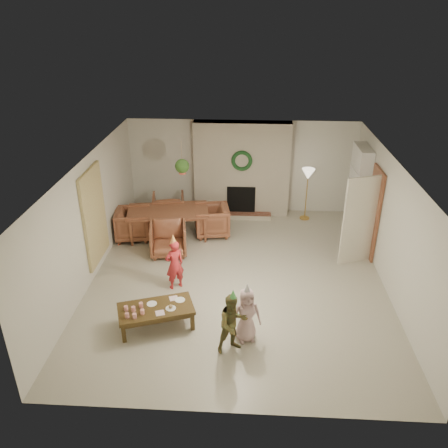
# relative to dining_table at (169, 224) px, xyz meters

# --- Properties ---
(floor) EXTENTS (7.00, 7.00, 0.00)m
(floor) POSITION_rel_dining_table_xyz_m (1.74, -1.78, -0.34)
(floor) COLOR #B7B29E
(floor) RESTS_ON ground
(ceiling) EXTENTS (7.00, 7.00, 0.00)m
(ceiling) POSITION_rel_dining_table_xyz_m (1.74, -1.78, 2.16)
(ceiling) COLOR white
(ceiling) RESTS_ON wall_back
(wall_back) EXTENTS (7.00, 0.00, 7.00)m
(wall_back) POSITION_rel_dining_table_xyz_m (1.74, 1.72, 0.91)
(wall_back) COLOR silver
(wall_back) RESTS_ON floor
(wall_front) EXTENTS (7.00, 0.00, 7.00)m
(wall_front) POSITION_rel_dining_table_xyz_m (1.74, -5.28, 0.91)
(wall_front) COLOR silver
(wall_front) RESTS_ON floor
(wall_left) EXTENTS (0.00, 7.00, 7.00)m
(wall_left) POSITION_rel_dining_table_xyz_m (-1.26, -1.78, 0.91)
(wall_left) COLOR silver
(wall_left) RESTS_ON floor
(wall_right) EXTENTS (0.00, 7.00, 7.00)m
(wall_right) POSITION_rel_dining_table_xyz_m (4.74, -1.78, 0.91)
(wall_right) COLOR silver
(wall_right) RESTS_ON floor
(fireplace_mass) EXTENTS (2.50, 0.40, 2.50)m
(fireplace_mass) POSITION_rel_dining_table_xyz_m (1.74, 1.52, 0.91)
(fireplace_mass) COLOR #521815
(fireplace_mass) RESTS_ON floor
(fireplace_hearth) EXTENTS (1.60, 0.30, 0.12)m
(fireplace_hearth) POSITION_rel_dining_table_xyz_m (1.74, 1.17, -0.28)
(fireplace_hearth) COLOR maroon
(fireplace_hearth) RESTS_ON floor
(fireplace_firebox) EXTENTS (0.75, 0.12, 0.75)m
(fireplace_firebox) POSITION_rel_dining_table_xyz_m (1.74, 1.34, 0.11)
(fireplace_firebox) COLOR black
(fireplace_firebox) RESTS_ON floor
(fireplace_wreath) EXTENTS (0.54, 0.10, 0.54)m
(fireplace_wreath) POSITION_rel_dining_table_xyz_m (1.74, 1.29, 1.21)
(fireplace_wreath) COLOR #194320
(fireplace_wreath) RESTS_ON fireplace_mass
(floor_lamp_base) EXTENTS (0.26, 0.26, 0.03)m
(floor_lamp_base) POSITION_rel_dining_table_xyz_m (3.44, 1.22, -0.33)
(floor_lamp_base) COLOR gold
(floor_lamp_base) RESTS_ON floor
(floor_lamp_post) EXTENTS (0.03, 0.03, 1.25)m
(floor_lamp_post) POSITION_rel_dining_table_xyz_m (3.44, 1.22, 0.31)
(floor_lamp_post) COLOR gold
(floor_lamp_post) RESTS_ON floor
(floor_lamp_shade) EXTENTS (0.33, 0.33, 0.28)m
(floor_lamp_shade) POSITION_rel_dining_table_xyz_m (3.44, 1.22, 0.92)
(floor_lamp_shade) COLOR beige
(floor_lamp_shade) RESTS_ON floor_lamp_post
(bookshelf_carcass) EXTENTS (0.30, 1.00, 2.20)m
(bookshelf_carcass) POSITION_rel_dining_table_xyz_m (4.58, 0.52, 0.76)
(bookshelf_carcass) COLOR white
(bookshelf_carcass) RESTS_ON floor
(bookshelf_shelf_a) EXTENTS (0.30, 0.92, 0.03)m
(bookshelf_shelf_a) POSITION_rel_dining_table_xyz_m (4.56, 0.52, 0.11)
(bookshelf_shelf_a) COLOR white
(bookshelf_shelf_a) RESTS_ON bookshelf_carcass
(bookshelf_shelf_b) EXTENTS (0.30, 0.92, 0.03)m
(bookshelf_shelf_b) POSITION_rel_dining_table_xyz_m (4.56, 0.52, 0.51)
(bookshelf_shelf_b) COLOR white
(bookshelf_shelf_b) RESTS_ON bookshelf_carcass
(bookshelf_shelf_c) EXTENTS (0.30, 0.92, 0.03)m
(bookshelf_shelf_c) POSITION_rel_dining_table_xyz_m (4.56, 0.52, 0.91)
(bookshelf_shelf_c) COLOR white
(bookshelf_shelf_c) RESTS_ON bookshelf_carcass
(bookshelf_shelf_d) EXTENTS (0.30, 0.92, 0.03)m
(bookshelf_shelf_d) POSITION_rel_dining_table_xyz_m (4.56, 0.52, 1.31)
(bookshelf_shelf_d) COLOR white
(bookshelf_shelf_d) RESTS_ON bookshelf_carcass
(books_row_lower) EXTENTS (0.20, 0.40, 0.24)m
(books_row_lower) POSITION_rel_dining_table_xyz_m (4.54, 0.37, 0.25)
(books_row_lower) COLOR #9D3E1D
(books_row_lower) RESTS_ON bookshelf_shelf_a
(books_row_mid) EXTENTS (0.20, 0.44, 0.24)m
(books_row_mid) POSITION_rel_dining_table_xyz_m (4.54, 0.57, 0.65)
(books_row_mid) COLOR #2A3B9A
(books_row_mid) RESTS_ON bookshelf_shelf_b
(books_row_upper) EXTENTS (0.20, 0.36, 0.22)m
(books_row_upper) POSITION_rel_dining_table_xyz_m (4.54, 0.42, 1.04)
(books_row_upper) COLOR #AA9024
(books_row_upper) RESTS_ON bookshelf_shelf_c
(door_frame) EXTENTS (0.05, 0.86, 2.04)m
(door_frame) POSITION_rel_dining_table_xyz_m (4.70, -0.58, 0.68)
(door_frame) COLOR brown
(door_frame) RESTS_ON floor
(door_leaf) EXTENTS (0.77, 0.32, 2.00)m
(door_leaf) POSITION_rel_dining_table_xyz_m (4.32, -0.96, 0.66)
(door_leaf) COLOR beige
(door_leaf) RESTS_ON floor
(curtain_panel) EXTENTS (0.06, 1.20, 2.00)m
(curtain_panel) POSITION_rel_dining_table_xyz_m (-1.22, -1.58, 0.91)
(curtain_panel) COLOR beige
(curtain_panel) RESTS_ON wall_left
(dining_table) EXTENTS (2.08, 1.37, 0.68)m
(dining_table) POSITION_rel_dining_table_xyz_m (0.00, 0.00, 0.00)
(dining_table) COLOR brown
(dining_table) RESTS_ON floor
(dining_chair_near) EXTENTS (0.92, 0.94, 0.75)m
(dining_chair_near) POSITION_rel_dining_table_xyz_m (0.14, -0.84, 0.04)
(dining_chair_near) COLOR brown
(dining_chair_near) RESTS_ON floor
(dining_chair_far) EXTENTS (0.92, 0.94, 0.75)m
(dining_chair_far) POSITION_rel_dining_table_xyz_m (-0.14, 0.84, 0.04)
(dining_chair_far) COLOR brown
(dining_chair_far) RESTS_ON floor
(dining_chair_left) EXTENTS (0.94, 0.92, 0.75)m
(dining_chair_left) POSITION_rel_dining_table_xyz_m (-0.84, -0.14, 0.04)
(dining_chair_left) COLOR brown
(dining_chair_left) RESTS_ON floor
(dining_chair_right) EXTENTS (0.94, 0.92, 0.75)m
(dining_chair_right) POSITION_rel_dining_table_xyz_m (1.05, 0.17, 0.04)
(dining_chair_right) COLOR brown
(dining_chair_right) RESTS_ON floor
(hanging_plant_cord) EXTENTS (0.01, 0.01, 0.70)m
(hanging_plant_cord) POSITION_rel_dining_table_xyz_m (0.44, -0.28, 1.81)
(hanging_plant_cord) COLOR tan
(hanging_plant_cord) RESTS_ON ceiling
(hanging_plant_pot) EXTENTS (0.16, 0.16, 0.12)m
(hanging_plant_pot) POSITION_rel_dining_table_xyz_m (0.44, -0.28, 1.46)
(hanging_plant_pot) COLOR #B04938
(hanging_plant_pot) RESTS_ON hanging_plant_cord
(hanging_plant_foliage) EXTENTS (0.32, 0.32, 0.32)m
(hanging_plant_foliage) POSITION_rel_dining_table_xyz_m (0.44, -0.28, 1.58)
(hanging_plant_foliage) COLOR #224416
(hanging_plant_foliage) RESTS_ON hanging_plant_pot
(coffee_table_top) EXTENTS (1.45, 1.04, 0.06)m
(coffee_table_top) POSITION_rel_dining_table_xyz_m (0.36, -3.44, 0.03)
(coffee_table_top) COLOR #4B3719
(coffee_table_top) RESTS_ON floor
(coffee_table_apron) EXTENTS (1.32, 0.91, 0.08)m
(coffee_table_apron) POSITION_rel_dining_table_xyz_m (0.36, -3.44, -0.04)
(coffee_table_apron) COLOR #4B3719
(coffee_table_apron) RESTS_ON floor
(coffee_leg_fl) EXTENTS (0.09, 0.09, 0.34)m
(coffee_leg_fl) POSITION_rel_dining_table_xyz_m (-0.11, -3.89, -0.17)
(coffee_leg_fl) COLOR #4B3719
(coffee_leg_fl) RESTS_ON floor
(coffee_leg_fr) EXTENTS (0.09, 0.09, 0.34)m
(coffee_leg_fr) POSITION_rel_dining_table_xyz_m (1.01, -3.50, -0.17)
(coffee_leg_fr) COLOR #4B3719
(coffee_leg_fr) RESTS_ON floor
(coffee_leg_bl) EXTENTS (0.09, 0.09, 0.34)m
(coffee_leg_bl) POSITION_rel_dining_table_xyz_m (-0.29, -3.38, -0.17)
(coffee_leg_bl) COLOR #4B3719
(coffee_leg_bl) RESTS_ON floor
(coffee_leg_br) EXTENTS (0.09, 0.09, 0.34)m
(coffee_leg_br) POSITION_rel_dining_table_xyz_m (0.83, -3.00, -0.17)
(coffee_leg_br) COLOR #4B3719
(coffee_leg_br) RESTS_ON floor
(cup_a) EXTENTS (0.09, 0.09, 0.09)m
(cup_a) POSITION_rel_dining_table_xyz_m (-0.07, -3.75, 0.11)
(cup_a) COLOR white
(cup_a) RESTS_ON coffee_table_top
(cup_b) EXTENTS (0.09, 0.09, 0.09)m
(cup_b) POSITION_rel_dining_table_xyz_m (-0.13, -3.56, 0.11)
(cup_b) COLOR white
(cup_b) RESTS_ON coffee_table_top
(cup_c) EXTENTS (0.09, 0.09, 0.09)m
(cup_c) POSITION_rel_dining_table_xyz_m (0.06, -3.76, 0.11)
(cup_c) COLOR white
(cup_c) RESTS_ON coffee_table_top
(cup_d) EXTENTS (0.09, 0.09, 0.09)m
(cup_d) POSITION_rel_dining_table_xyz_m (-0.00, -3.57, 0.11)
(cup_d) COLOR white
(cup_d) RESTS_ON coffee_table_top
(cup_e) EXTENTS (0.09, 0.09, 0.09)m
(cup_e) POSITION_rel_dining_table_xyz_m (0.17, -3.63, 0.11)
(cup_e) COLOR white
(cup_e) RESTS_ON coffee_table_top
(cup_f) EXTENTS (0.09, 0.09, 0.09)m
(cup_f) POSITION_rel_dining_table_xyz_m (0.10, -3.44, 0.11)
(cup_f) COLOR white
(cup_f) RESTS_ON coffee_table_top
(plate_a) EXTENTS (0.23, 0.23, 0.01)m
(plate_a) POSITION_rel_dining_table_xyz_m (0.27, -3.34, 0.07)
(plate_a) COLOR white
(plate_a) RESTS_ON coffee_table_top
(plate_b) EXTENTS (0.23, 0.23, 0.01)m
(plate_b) POSITION_rel_dining_table_xyz_m (0.63, -3.45, 0.07)
(plate_b) COLOR white
(plate_b) RESTS_ON coffee_table_top
(plate_c) EXTENTS (0.23, 0.23, 0.01)m
(plate_c) POSITION_rel_dining_table_xyz_m (0.75, -3.20, 0.07)
(plate_c) COLOR white
(plate_c) RESTS_ON coffee_table_top
(food_scoop) EXTENTS (0.09, 0.09, 0.07)m
(food_scoop) POSITION_rel_dining_table_xyz_m (0.63, -3.45, 0.11)
(food_scoop) COLOR tan
(food_scoop) RESTS_ON plate_b
(napkin_left) EXTENTS (0.19, 0.19, 0.01)m
(napkin_left) POSITION_rel_dining_table_xyz_m (0.46, -3.60, 0.06)
(napkin_left) COLOR #E6A9C0
(napkin_left) RESTS_ON coffee_table_top
(napkin_right) EXTENTS (0.19, 0.19, 0.01)m
(napkin_right) POSITION_rel_dining_table_xyz_m (0.63, -3.16, 0.06)
(napkin_right) COLOR #E6A9C0
(napkin_right) RESTS_ON coffee_table_top
(child_red) EXTENTS (0.46, 0.42, 1.06)m
(child_red) POSITION_rel_dining_table_xyz_m (0.50, -2.20, 0.19)
(child_red) COLOR red
(child_red) RESTS_ON floor
(party_hat_red) EXTENTS (0.17, 0.17, 0.20)m
(party_hat_red) POSITION_rel_dining_table_xyz_m (0.50, -2.20, 0.77)
(party_hat_red) COLOR #E6D84C
(party_hat_red) RESTS_ON child_red
(child_plaid) EXTENTS (0.64, 0.59, 1.07)m
(child_plaid) POSITION_rel_dining_table_xyz_m (1.73, -3.97, 0.19)
(child_plaid) COLOR brown
(child_plaid) RESTS_ON floor
(party_hat_plaid) EXTENTS (0.14, 0.14, 0.17)m
(party_hat_plaid) POSITION_rel_dining_table_xyz_m (1.73, -3.97, 0.76)
(party_hat_plaid) COLOR #50BC54
(party_hat_plaid) RESTS_ON child_plaid
(child_pink) EXTENTS (0.56, 0.44, 1.00)m
(child_pink) POSITION_rel_dining_table_xyz_m (1.95, -3.69, 0.16)
(child_pink) COLOR #CFA5A8
(child_pink) RESTS_ON floor
(party_hat_pink) EXTENTS (0.14, 0.14, 0.18)m
(party_hat_pink) POSITION_rel_dining_table_xyz_m (1.95, -3.69, 0.70)
(party_hat_pink) COLOR #B8B9C0
(party_hat_pink) RESTS_ON child_pink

